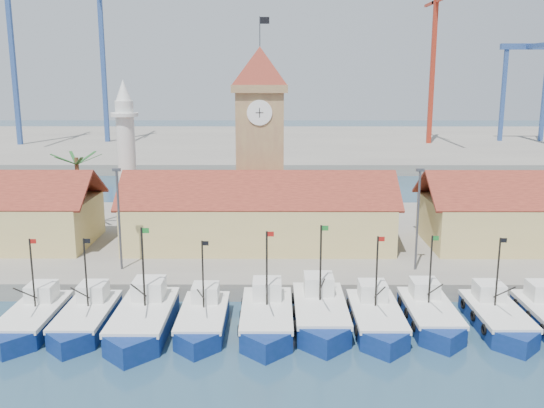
{
  "coord_description": "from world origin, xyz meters",
  "views": [
    {
      "loc": [
        1.54,
        -39.14,
        18.59
      ],
      "look_at": [
        1.3,
        18.0,
        6.1
      ],
      "focal_mm": 40.0,
      "sensor_mm": 36.0,
      "label": 1
    }
  ],
  "objects_px": {
    "clock_tower": "(260,135)",
    "minaret": "(127,153)",
    "boat_5": "(321,315)",
    "boat_0": "(32,321)"
  },
  "relations": [
    {
      "from": "boat_0",
      "to": "minaret",
      "type": "distance_m",
      "value": 27.25
    },
    {
      "from": "minaret",
      "to": "clock_tower",
      "type": "bearing_deg",
      "value": -7.61
    },
    {
      "from": "boat_5",
      "to": "clock_tower",
      "type": "xyz_separation_m",
      "value": [
        -5.0,
        22.82,
        11.14
      ]
    },
    {
      "from": "clock_tower",
      "to": "minaret",
      "type": "height_order",
      "value": "clock_tower"
    },
    {
      "from": "boat_5",
      "to": "minaret",
      "type": "relative_size",
      "value": 0.64
    },
    {
      "from": "boat_0",
      "to": "boat_5",
      "type": "xyz_separation_m",
      "value": [
        21.28,
        0.87,
        0.09
      ]
    },
    {
      "from": "boat_0",
      "to": "clock_tower",
      "type": "height_order",
      "value": "clock_tower"
    },
    {
      "from": "clock_tower",
      "to": "boat_5",
      "type": "bearing_deg",
      "value": -77.64
    },
    {
      "from": "boat_0",
      "to": "boat_5",
      "type": "relative_size",
      "value": 0.9
    },
    {
      "from": "boat_5",
      "to": "minaret",
      "type": "bearing_deg",
      "value": 128.86
    }
  ]
}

